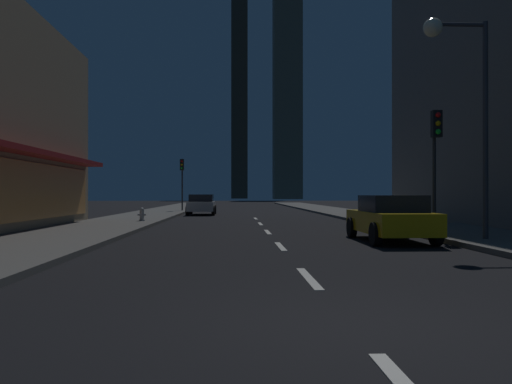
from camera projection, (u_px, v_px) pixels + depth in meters
name	position (u px, v px, depth m)	size (l,w,h in m)	color
ground_plane	(251.00, 214.00, 37.39)	(78.00, 136.00, 0.10)	black
sidewalk_right	(341.00, 212.00, 37.71)	(4.00, 76.00, 0.15)	#605E59
sidewalk_left	(159.00, 213.00, 37.07)	(4.00, 76.00, 0.15)	#605E59
lane_marking_center	(273.00, 238.00, 16.41)	(0.16, 28.20, 0.01)	silver
skyscraper_distant_tall	(239.00, 77.00, 155.14)	(5.13, 5.28, 77.33)	#312E25
skyscraper_distant_mid	(287.00, 84.00, 141.57)	(8.04, 7.54, 66.79)	brown
car_parked_near	(391.00, 218.00, 15.32)	(1.98, 4.24, 1.45)	gold
car_parked_far	(202.00, 204.00, 34.78)	(1.98, 4.24, 1.45)	silver
fire_hydrant_far_left	(142.00, 215.00, 24.36)	(0.42, 0.30, 0.65)	#B2B2B2
traffic_light_near_right	(436.00, 144.00, 16.49)	(0.32, 0.48, 4.20)	#2D2D2D
traffic_light_far_left	(182.00, 173.00, 39.61)	(0.32, 0.48, 4.20)	#2D2D2D
street_lamp_right	(458.00, 74.00, 14.56)	(1.96, 0.56, 6.58)	#38383D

